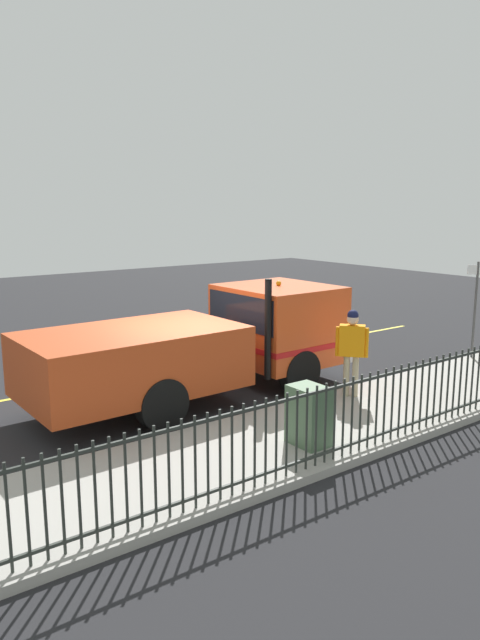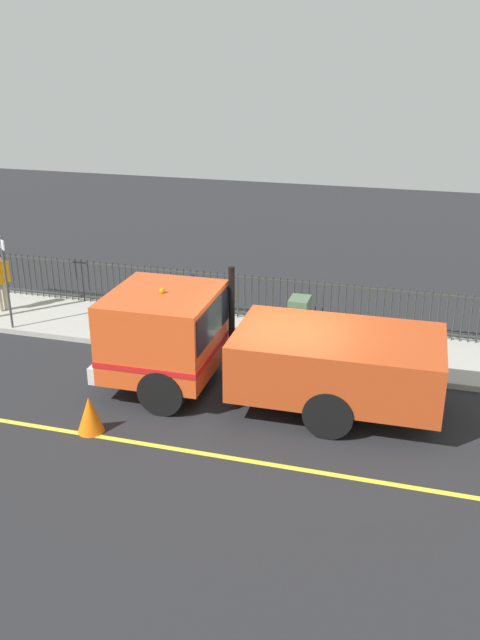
% 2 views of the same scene
% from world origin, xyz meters
% --- Properties ---
extents(ground_plane, '(48.38, 48.38, 0.00)m').
position_xyz_m(ground_plane, '(0.00, 0.00, 0.00)').
color(ground_plane, '#232326').
rests_on(ground_plane, ground).
extents(sidewalk_slab, '(2.63, 21.99, 0.14)m').
position_xyz_m(sidewalk_slab, '(2.74, 0.00, 0.07)').
color(sidewalk_slab, '#A3A099').
rests_on(sidewalk_slab, ground).
extents(lane_marking, '(0.12, 19.79, 0.01)m').
position_xyz_m(lane_marking, '(-2.44, 0.00, 0.00)').
color(lane_marking, yellow).
rests_on(lane_marking, ground).
extents(work_truck, '(2.51, 7.01, 2.52)m').
position_xyz_m(work_truck, '(-0.17, 0.82, 1.21)').
color(work_truck, '#D84C1E').
rests_on(work_truck, ground).
extents(worker_standing, '(0.53, 0.50, 1.78)m').
position_xyz_m(worker_standing, '(1.90, 2.67, 1.22)').
color(worker_standing, orange).
rests_on(worker_standing, sidewalk_slab).
extents(iron_fence, '(0.04, 18.73, 1.24)m').
position_xyz_m(iron_fence, '(3.86, -0.00, 0.76)').
color(iron_fence, '#2D332D').
rests_on(iron_fence, sidewalk_slab).
extents(utility_cabinet, '(0.65, 0.48, 0.97)m').
position_xyz_m(utility_cabinet, '(3.20, 0.29, 0.62)').
color(utility_cabinet, '#4C6B4C').
rests_on(utility_cabinet, sidewalk_slab).
extents(traffic_cone, '(0.51, 0.51, 0.74)m').
position_xyz_m(traffic_cone, '(-2.30, 3.23, 0.37)').
color(traffic_cone, orange).
rests_on(traffic_cone, ground).
extents(street_sign, '(0.35, 0.40, 2.43)m').
position_xyz_m(street_sign, '(1.55, 7.51, 1.65)').
color(street_sign, '#4C4C4C').
rests_on(street_sign, sidewalk_slab).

